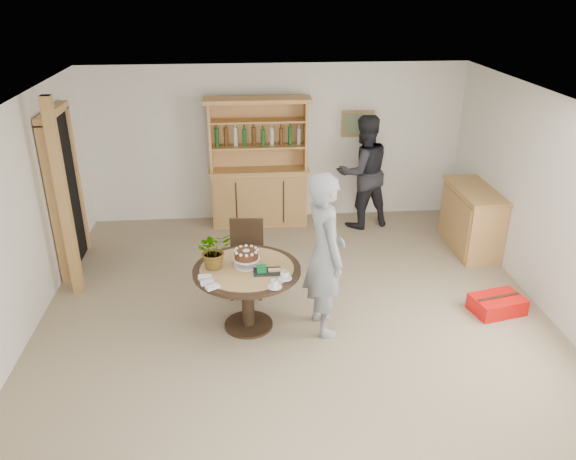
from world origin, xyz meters
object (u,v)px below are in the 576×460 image
at_px(adult_person, 363,172).
at_px(red_suitcase, 497,304).
at_px(dining_table, 247,280).
at_px(dining_chair, 247,252).
at_px(teen_boy, 325,254).
at_px(hutch, 259,183).
at_px(sideboard, 472,219).

xyz_separation_m(adult_person, red_suitcase, (1.11, -2.71, -0.80)).
bearing_deg(red_suitcase, dining_table, 168.02).
height_order(dining_chair, red_suitcase, dining_chair).
distance_m(teen_boy, red_suitcase, 2.30).
height_order(hutch, red_suitcase, hutch).
height_order(dining_table, teen_boy, teen_boy).
bearing_deg(red_suitcase, dining_chair, 152.40).
bearing_deg(dining_table, adult_person, 55.68).
bearing_deg(hutch, sideboard, -22.21).
bearing_deg(adult_person, dining_table, 40.03).
relative_size(hutch, sideboard, 1.62).
distance_m(dining_chair, red_suitcase, 3.11).
bearing_deg(adult_person, dining_chair, 30.10).
bearing_deg(teen_boy, dining_chair, 31.21).
bearing_deg(adult_person, teen_boy, 54.54).
relative_size(dining_table, dining_chair, 1.27).
height_order(dining_table, dining_chair, dining_chair).
distance_m(hutch, dining_table, 3.01).
xyz_separation_m(sideboard, dining_chair, (-3.29, -0.92, 0.06)).
distance_m(sideboard, dining_chair, 3.41).
distance_m(dining_chair, teen_boy, 1.32).
relative_size(dining_table, red_suitcase, 1.78).
relative_size(sideboard, dining_table, 1.05).
distance_m(dining_chair, adult_person, 2.70).
distance_m(hutch, sideboard, 3.29).
relative_size(hutch, dining_table, 1.70).
bearing_deg(hutch, red_suitcase, -47.23).
bearing_deg(adult_person, sideboard, 129.30).
bearing_deg(dining_chair, red_suitcase, -10.00).
bearing_deg(red_suitcase, hutch, 119.98).
xyz_separation_m(hutch, teen_boy, (0.60, -3.10, 0.25)).
bearing_deg(hutch, adult_person, -8.66).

